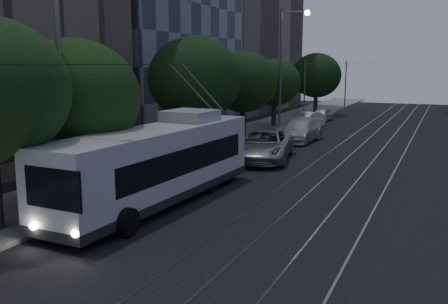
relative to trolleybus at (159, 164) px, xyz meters
name	(u,v)px	position (x,y,z in m)	size (l,w,h in m)	color
ground	(225,222)	(3.44, -1.15, -1.65)	(120.00, 120.00, 0.00)	black
sidewalk	(242,136)	(-4.06, 18.85, -1.57)	(5.00, 90.00, 0.15)	gray
tram_rails	(374,145)	(5.94, 18.85, -1.64)	(4.52, 90.00, 0.02)	gray
overhead_wires	(273,93)	(-1.53, 18.85, 1.82)	(2.23, 90.00, 6.00)	black
trolleybus	(159,164)	(0.00, 0.00, 0.00)	(3.01, 12.05, 5.63)	silver
pickup_silver	(264,145)	(0.74, 10.46, -0.75)	(2.99, 6.48, 1.80)	#A3A6AB
car_white_a	(277,134)	(-0.71, 17.25, -1.02)	(1.47, 3.67, 1.25)	#B7B6BB
car_white_b	(300,131)	(0.74, 18.35, -0.86)	(2.21, 5.44, 1.58)	#BABABF
car_white_c	(306,120)	(-0.86, 25.97, -0.94)	(1.50, 4.30, 1.42)	white
car_white_d	(322,115)	(-0.86, 31.90, -0.99)	(1.56, 3.89, 1.32)	#BABABE
tree_1	(74,98)	(-3.16, -1.15, 2.62)	(5.27, 5.27, 6.65)	black
tree_2	(195,79)	(-3.56, 10.03, 3.09)	(5.65, 5.65, 7.29)	black
tree_3	(243,82)	(-3.06, 16.57, 2.67)	(4.87, 4.87, 6.53)	black
tree_4	(274,83)	(-3.56, 25.08, 2.34)	(4.58, 4.58, 6.06)	black
tree_5	(316,75)	(-3.06, 38.04, 2.69)	(5.44, 5.44, 6.80)	black
streetlamp_near	(68,58)	(-1.95, -2.76, 4.18)	(2.35, 0.44, 9.65)	#5E5E61
streetlamp_far	(286,58)	(-1.94, 23.02, 4.43)	(2.44, 0.44, 10.10)	#5E5E61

